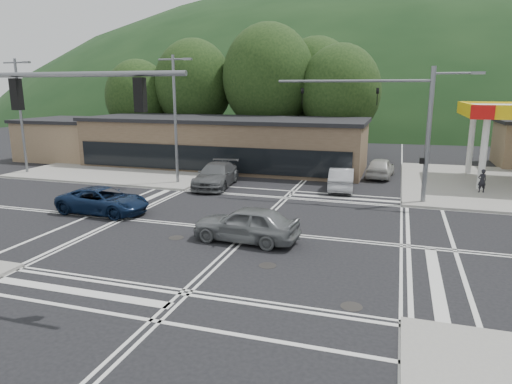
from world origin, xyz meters
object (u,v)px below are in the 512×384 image
(car_queue_a, at_px, (341,179))
(car_northbound, at_px, (216,175))
(car_blue_west, at_px, (103,201))
(car_grey_center, at_px, (246,224))
(car_queue_b, at_px, (380,168))
(pedestrian, at_px, (482,181))

(car_queue_a, height_order, car_northbound, car_northbound)
(car_blue_west, relative_size, car_northbound, 0.91)
(car_grey_center, bearing_deg, car_blue_west, -99.63)
(car_grey_center, height_order, car_queue_b, car_grey_center)
(car_blue_west, height_order, car_northbound, car_northbound)
(car_queue_a, bearing_deg, car_grey_center, 72.09)
(car_grey_center, xyz_separation_m, pedestrian, (11.65, 13.35, 0.10))
(car_queue_b, xyz_separation_m, pedestrian, (6.55, -4.08, 0.14))
(car_blue_west, xyz_separation_m, car_northbound, (3.30, 8.35, 0.11))
(pedestrian, bearing_deg, car_queue_a, -12.04)
(car_queue_a, bearing_deg, car_northbound, 5.97)
(car_blue_west, distance_m, car_grey_center, 9.32)
(car_grey_center, relative_size, car_queue_a, 1.04)
(car_grey_center, bearing_deg, car_queue_a, 170.88)
(car_blue_west, distance_m, car_queue_b, 20.85)
(car_queue_a, bearing_deg, car_blue_west, 35.14)
(car_blue_west, relative_size, car_grey_center, 1.07)
(car_grey_center, relative_size, pedestrian, 3.14)
(car_grey_center, bearing_deg, car_queue_b, 167.36)
(car_queue_a, xyz_separation_m, car_queue_b, (2.34, 5.27, 0.01))
(car_queue_a, xyz_separation_m, car_northbound, (-8.52, -1.67, 0.06))
(car_blue_west, bearing_deg, car_queue_a, -47.61)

